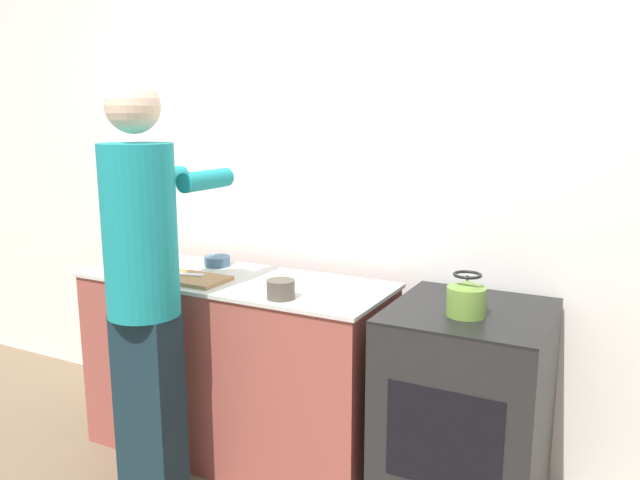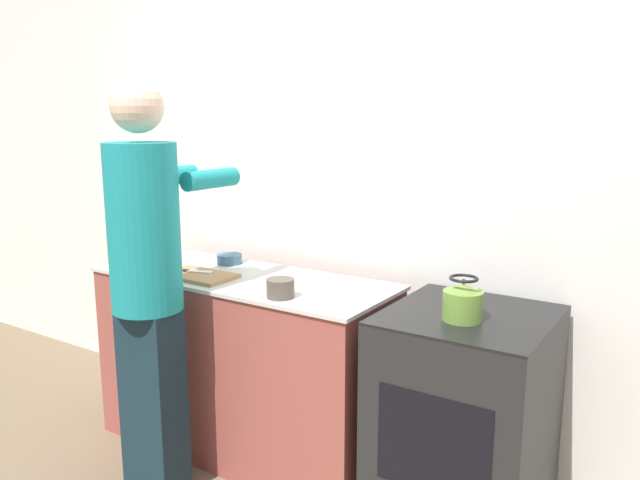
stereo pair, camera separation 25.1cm
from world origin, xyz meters
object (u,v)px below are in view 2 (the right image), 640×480
Objects in this scene: knife at (192,271)px; bowl_prep at (229,259)px; cutting_board at (198,275)px; oven at (464,419)px; canister_jar at (151,242)px; person at (148,275)px; kettle at (463,302)px.

bowl_prep reaches higher than knife.
oven is at bearing 8.19° from cutting_board.
cutting_board is (-1.30, -0.19, 0.47)m from oven.
bowl_prep is at bearing 17.34° from canister_jar.
canister_jar reaches higher than knife.
knife is 0.48m from canister_jar.
canister_jar reaches higher than cutting_board.
person is 0.39m from knife.
knife reaches higher than cutting_board.
bowl_prep reaches higher than cutting_board.
oven is 1.44m from knife.
oven is at bearing -4.69° from bowl_prep.
oven is at bearing 91.97° from kettle.
canister_jar reaches higher than bowl_prep.
kettle is at bearing -8.48° from bowl_prep.
person reaches higher than oven.
knife is at bearing 168.40° from cutting_board.
person is 10.63× the size of kettle.
canister_jar is at bearing -162.66° from bowl_prep.
cutting_board is at bearing 98.36° from person.
bowl_prep is at bearing 171.52° from kettle.
knife is 0.29m from bowl_prep.
bowl_prep is (-0.11, 0.65, -0.07)m from person.
oven is 0.50× the size of person.
kettle reaches higher than knife.
oven is 4.98× the size of canister_jar.
cutting_board is (-0.05, 0.36, -0.09)m from person.
cutting_board is 1.76× the size of knife.
person reaches higher than cutting_board.
cutting_board is 1.97× the size of canister_jar.
oven is at bearing 0.82° from canister_jar.
canister_jar is at bearing -179.18° from oven.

